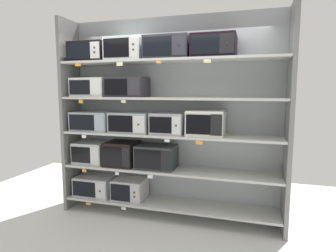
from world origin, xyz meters
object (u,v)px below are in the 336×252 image
object	(u,v)px
microwave_3	(122,153)
microwave_6	(132,122)
microwave_2	(92,152)
microwave_0	(95,185)
microwave_10	(127,87)
microwave_13	(168,48)
microwave_5	(94,121)
microwave_8	(206,123)
microwave_14	(214,47)
microwave_1	(130,189)
microwave_4	(156,157)
microwave_9	(91,87)
microwave_7	(169,123)
microwave_12	(126,50)
microwave_11	(90,52)

from	to	relation	value
microwave_3	microwave_6	world-z (taller)	microwave_6
microwave_6	microwave_2	bearing A→B (deg)	179.98
microwave_0	microwave_10	world-z (taller)	microwave_10
microwave_13	microwave_3	bearing A→B (deg)	179.99
microwave_0	microwave_5	world-z (taller)	microwave_5
microwave_5	microwave_10	size ratio (longest dim) A/B	1.07
microwave_5	microwave_6	distance (m)	0.59
microwave_8	microwave_14	xyz separation A→B (m)	(0.08, -0.00, 0.94)
microwave_6	microwave_13	size ratio (longest dim) A/B	0.94
microwave_1	microwave_13	bearing A→B (deg)	0.02
microwave_4	microwave_6	size ratio (longest dim) A/B	0.96
microwave_4	microwave_9	bearing A→B (deg)	179.98
microwave_7	microwave_8	size ratio (longest dim) A/B	0.94
microwave_12	microwave_6	bearing A→B (deg)	0.08
microwave_2	microwave_4	xyz separation A→B (m)	(0.99, -0.00, 0.01)
microwave_11	microwave_13	bearing A→B (deg)	0.01
microwave_6	microwave_10	xyz separation A→B (m)	(-0.06, 0.00, 0.47)
microwave_8	microwave_13	world-z (taller)	microwave_13
microwave_3	microwave_4	world-z (taller)	microwave_3
microwave_0	microwave_11	size ratio (longest dim) A/B	1.05
microwave_14	microwave_2	bearing A→B (deg)	179.99
microwave_1	microwave_2	distance (m)	0.77
microwave_6	microwave_8	size ratio (longest dim) A/B	1.18
microwave_7	microwave_12	bearing A→B (deg)	-179.97
microwave_1	microwave_12	size ratio (longest dim) A/B	0.87
microwave_5	microwave_13	bearing A→B (deg)	0.00
microwave_11	microwave_13	world-z (taller)	microwave_13
microwave_4	microwave_7	size ratio (longest dim) A/B	1.20
microwave_0	microwave_7	distance (m)	1.48
microwave_4	microwave_10	world-z (taller)	microwave_10
microwave_7	microwave_9	size ratio (longest dim) A/B	0.84
microwave_0	microwave_4	distance (m)	1.07
microwave_7	microwave_9	world-z (taller)	microwave_9
microwave_1	microwave_6	xyz separation A→B (m)	(0.05, 0.00, 0.95)
microwave_1	microwave_13	size ratio (longest dim) A/B	0.76
microwave_4	microwave_5	bearing A→B (deg)	180.00
microwave_9	microwave_5	bearing A→B (deg)	-0.55
microwave_3	microwave_4	size ratio (longest dim) A/B	0.82
microwave_9	microwave_12	world-z (taller)	microwave_12
microwave_3	microwave_0	bearing A→B (deg)	-179.98
microwave_0	microwave_2	world-z (taller)	microwave_2
microwave_2	microwave_12	bearing A→B (deg)	-0.03
microwave_1	microwave_9	world-z (taller)	microwave_9
microwave_14	microwave_5	bearing A→B (deg)	180.00
microwave_4	microwave_8	distance (m)	0.82
microwave_3	microwave_4	bearing A→B (deg)	-0.03
microwave_8	microwave_14	distance (m)	0.94
microwave_12	microwave_14	distance (m)	1.16
microwave_0	microwave_4	size ratio (longest dim) A/B	1.05
microwave_2	microwave_10	size ratio (longest dim) A/B	0.87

